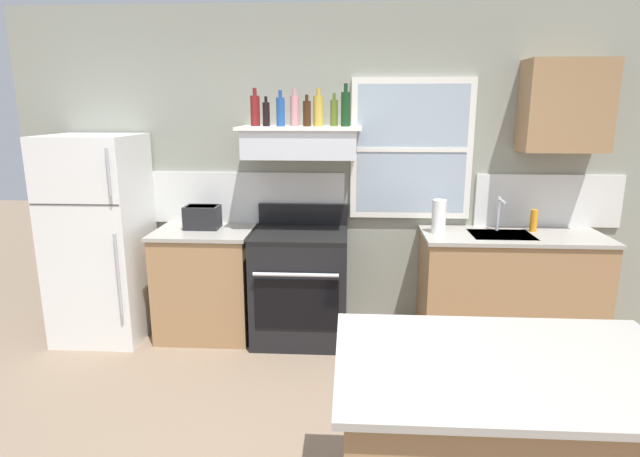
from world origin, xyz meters
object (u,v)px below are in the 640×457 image
(bottle_red_label_wine, at_px, (255,110))
(bottle_balsamic_dark, at_px, (266,114))
(bottle_rose_pink, at_px, (295,110))
(paper_towel_roll, at_px, (439,217))
(refrigerator, at_px, (100,238))
(bottle_dark_green_wine, at_px, (346,109))
(bottle_olive_oil_square, at_px, (334,112))
(stove_range, at_px, (301,285))
(dish_soap_bottle, at_px, (534,221))
(toaster, at_px, (202,217))
(bottle_blue_liqueur, at_px, (281,111))
(bottle_brown_stout, at_px, (307,113))
(bottle_champagne_gold_foil, at_px, (318,110))

(bottle_red_label_wine, bearing_deg, bottle_balsamic_dark, -29.13)
(bottle_rose_pink, distance_m, paper_towel_roll, 1.41)
(refrigerator, distance_m, bottle_dark_green_wine, 2.26)
(bottle_olive_oil_square, bearing_deg, refrigerator, -176.56)
(stove_range, distance_m, bottle_olive_oil_square, 1.41)
(bottle_balsamic_dark, relative_size, dish_soap_bottle, 1.27)
(toaster, relative_size, bottle_red_label_wine, 1.02)
(paper_towel_roll, height_order, dish_soap_bottle, paper_towel_roll)
(bottle_balsamic_dark, bearing_deg, bottle_olive_oil_square, 3.65)
(bottle_balsamic_dark, xyz_separation_m, dish_soap_bottle, (2.14, 0.08, -0.84))
(refrigerator, bearing_deg, bottle_olive_oil_square, 3.44)
(bottle_blue_liqueur, bearing_deg, bottle_olive_oil_square, 7.05)
(bottle_red_label_wine, distance_m, bottle_blue_liqueur, 0.22)
(toaster, bearing_deg, refrigerator, -172.47)
(toaster, height_order, bottle_rose_pink, bottle_rose_pink)
(bottle_rose_pink, bearing_deg, bottle_brown_stout, -13.14)
(toaster, distance_m, bottle_champagne_gold_foil, 1.29)
(stove_range, bearing_deg, refrigerator, -179.20)
(stove_range, height_order, bottle_blue_liqueur, bottle_blue_liqueur)
(bottle_champagne_gold_foil, relative_size, dish_soap_bottle, 1.60)
(bottle_champagne_gold_foil, xyz_separation_m, bottle_dark_green_wine, (0.21, -0.01, 0.01))
(bottle_red_label_wine, distance_m, bottle_brown_stout, 0.42)
(bottle_olive_oil_square, bearing_deg, paper_towel_roll, -3.75)
(bottle_balsamic_dark, height_order, bottle_champagne_gold_foil, bottle_champagne_gold_foil)
(bottle_blue_liqueur, distance_m, bottle_olive_oil_square, 0.42)
(bottle_balsamic_dark, relative_size, bottle_rose_pink, 0.79)
(bottle_brown_stout, bearing_deg, bottle_rose_pink, 166.86)
(refrigerator, bearing_deg, dish_soap_bottle, 2.60)
(bottle_rose_pink, bearing_deg, refrigerator, -176.25)
(bottle_red_label_wine, bearing_deg, bottle_olive_oil_square, -1.82)
(bottle_brown_stout, xyz_separation_m, bottle_olive_oil_square, (0.21, 0.03, 0.00))
(refrigerator, height_order, bottle_dark_green_wine, bottle_dark_green_wine)
(toaster, xyz_separation_m, bottle_dark_green_wine, (1.17, -0.03, 0.87))
(refrigerator, relative_size, bottle_champagne_gold_foil, 5.82)
(toaster, relative_size, bottle_brown_stout, 1.23)
(refrigerator, distance_m, stove_range, 1.69)
(bottle_rose_pink, relative_size, bottle_champagne_gold_foil, 1.00)
(bottle_red_label_wine, distance_m, paper_towel_roll, 1.68)
(toaster, relative_size, bottle_olive_oil_square, 1.18)
(toaster, relative_size, stove_range, 0.27)
(bottle_rose_pink, xyz_separation_m, dish_soap_bottle, (1.92, 0.05, -0.87))
(bottle_balsamic_dark, bearing_deg, bottle_blue_liqueur, -8.62)
(bottle_blue_liqueur, height_order, bottle_olive_oil_square, bottle_blue_liqueur)
(bottle_dark_green_wine, bearing_deg, toaster, 178.77)
(stove_range, height_order, bottle_dark_green_wine, bottle_dark_green_wine)
(bottle_rose_pink, xyz_separation_m, paper_towel_roll, (1.15, -0.05, -0.82))
(toaster, relative_size, bottle_rose_pink, 1.03)
(bottle_balsamic_dark, relative_size, paper_towel_roll, 0.84)
(paper_towel_roll, bearing_deg, dish_soap_bottle, 7.35)
(bottle_champagne_gold_foil, bearing_deg, bottle_dark_green_wine, -3.34)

